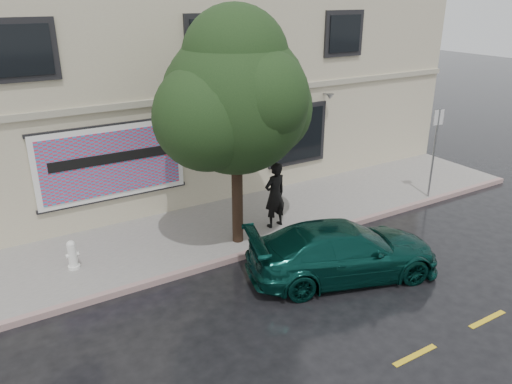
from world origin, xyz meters
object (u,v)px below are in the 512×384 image
car (343,251)px  pedestrian (275,195)px  fire_hydrant (72,255)px  street_tree (236,102)px

car → pedestrian: (-0.05, 2.96, 0.44)m
pedestrian → fire_hydrant: (-5.56, 0.54, -0.60)m
street_tree → car: bearing=-62.3°
car → pedestrian: pedestrian is taller
pedestrian → fire_hydrant: size_ratio=2.57×
car → fire_hydrant: (-5.61, 3.50, -0.17)m
pedestrian → street_tree: 3.17m
pedestrian → fire_hydrant: pedestrian is taller
fire_hydrant → car: bearing=-46.5°
pedestrian → fire_hydrant: bearing=-11.9°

